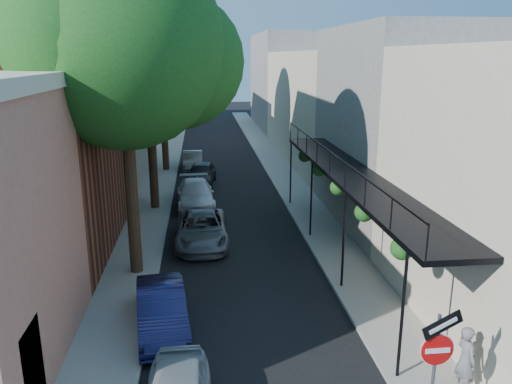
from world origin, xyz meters
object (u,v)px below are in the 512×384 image
object	(u,v)px
parked_car_c	(202,229)
parked_car_f	(193,160)
oak_far	(167,47)
oak_mid	(156,69)
sign_post	(437,355)
parked_car_e	(201,174)
oak_near	(136,50)
parked_car_b	(162,309)
pedestrian	(466,360)
parked_car_d	(196,194)

from	to	relation	value
parked_car_c	parked_car_f	world-z (taller)	parked_car_c
oak_far	oak_mid	bearing A→B (deg)	-90.41
sign_post	parked_car_e	bearing A→B (deg)	101.75
oak_near	sign_post	bearing A→B (deg)	-54.91
oak_far	parked_car_b	bearing A→B (deg)	-87.97
oak_far	parked_car_c	size ratio (longest dim) A/B	2.57
oak_far	pedestrian	bearing A→B (deg)	-72.41
oak_near	parked_car_c	distance (m)	7.92
parked_car_b	pedestrian	distance (m)	8.10
sign_post	oak_near	xyz separation A→B (m)	(-6.53, 9.29, 5.84)
parked_car_e	pedestrian	distance (m)	21.48
oak_far	parked_car_d	world-z (taller)	oak_far
parked_car_d	pedestrian	bearing A→B (deg)	-71.42
oak_near	oak_mid	world-z (taller)	oak_near
parked_car_b	parked_car_f	world-z (taller)	parked_car_b
oak_mid	parked_car_b	world-z (taller)	oak_mid
oak_near	parked_car_f	size ratio (longest dim) A/B	3.04
parked_car_b	parked_car_c	size ratio (longest dim) A/B	0.84
sign_post	oak_mid	xyz separation A→B (m)	(-6.58, 17.26, 5.02)
sign_post	pedestrian	size ratio (longest dim) A/B	1.78
oak_far	parked_car_d	xyz separation A→B (m)	(1.65, -9.00, -7.59)
oak_near	parked_car_b	xyz separation A→B (m)	(0.77, -4.26, -7.24)
parked_car_e	parked_car_b	bearing A→B (deg)	-87.68
sign_post	pedestrian	distance (m)	2.19
parked_car_d	pedestrian	world-z (taller)	pedestrian
oak_near	parked_car_c	xyz separation A→B (m)	(1.97, 2.54, -7.24)
oak_far	parked_car_b	world-z (taller)	oak_far
parked_car_b	parked_car_c	distance (m)	6.91
oak_mid	parked_car_c	bearing A→B (deg)	-69.61
parked_car_c	parked_car_e	size ratio (longest dim) A/B	1.14
oak_far	parked_car_e	xyz separation A→B (m)	(1.95, -4.38, -7.57)
oak_mid	parked_car_b	xyz separation A→B (m)	(0.82, -12.23, -6.41)
oak_near	oak_mid	bearing A→B (deg)	90.37
oak_mid	pedestrian	distance (m)	18.88
parked_car_d	pedestrian	size ratio (longest dim) A/B	2.74
oak_mid	parked_car_b	bearing A→B (deg)	-86.17
parked_car_b	parked_car_d	distance (m)	12.30
parked_car_d	pedestrian	xyz separation A→B (m)	(6.28, -16.01, 0.29)
oak_near	pedestrian	bearing A→B (deg)	-45.24
sign_post	parked_car_c	size ratio (longest dim) A/B	0.65
oak_near	parked_car_b	distance (m)	8.43
sign_post	parked_car_d	xyz separation A→B (m)	(-4.86, 17.29, -1.37)
oak_mid	oak_far	world-z (taller)	oak_far
oak_mid	parked_car_c	size ratio (longest dim) A/B	2.20
parked_car_c	parked_car_d	world-z (taller)	parked_car_d
parked_car_e	pedestrian	size ratio (longest dim) A/B	2.41
parked_car_c	parked_car_e	xyz separation A→B (m)	(0.00, 10.09, 0.05)
parked_car_c	oak_mid	bearing A→B (deg)	110.35
oak_far	parked_car_d	distance (m)	11.89
sign_post	oak_near	distance (m)	12.77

